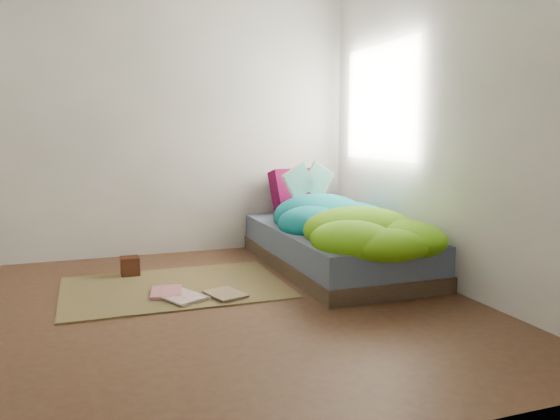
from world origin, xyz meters
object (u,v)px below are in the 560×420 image
object	(u,v)px
wooden_box	(130,266)
open_book	(309,170)
bed	(333,248)
floor_book_a	(167,301)
floor_book_b	(150,293)
pillow_magenta	(294,192)

from	to	relation	value
wooden_box	open_book	bearing A→B (deg)	4.45
bed	floor_book_a	size ratio (longest dim) A/B	6.21
wooden_box	floor_book_a	world-z (taller)	wooden_box
open_book	floor_book_b	distance (m)	1.85
open_book	wooden_box	distance (m)	1.76
bed	floor_book_b	distance (m)	1.60
wooden_box	floor_book_b	distance (m)	0.62
bed	pillow_magenta	bearing A→B (deg)	93.05
pillow_magenta	open_book	world-z (taller)	open_book
bed	floor_book_a	world-z (taller)	bed
floor_book_b	open_book	bearing A→B (deg)	35.42
open_book	floor_book_b	xyz separation A→B (m)	(-1.50, -0.73, -0.78)
wooden_box	floor_book_a	xyz separation A→B (m)	(0.18, -0.83, -0.06)
open_book	wooden_box	bearing A→B (deg)	175.24
open_book	floor_book_a	xyz separation A→B (m)	(-1.42, -0.95, -0.78)
bed	pillow_magenta	xyz separation A→B (m)	(-0.04, 0.83, 0.39)
wooden_box	bed	bearing A→B (deg)	-9.88
pillow_magenta	floor_book_a	world-z (taller)	pillow_magenta
pillow_magenta	open_book	size ratio (longest dim) A/B	1.05
floor_book_a	pillow_magenta	bearing A→B (deg)	17.80
pillow_magenta	wooden_box	xyz separation A→B (m)	(-1.61, -0.54, -0.48)
pillow_magenta	open_book	xyz separation A→B (m)	(-0.01, -0.42, 0.25)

